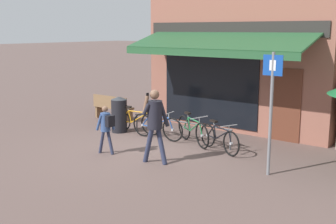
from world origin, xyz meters
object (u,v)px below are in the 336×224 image
object	(u,v)px
bicycle_blue	(157,126)
park_bench	(112,107)
bicycle_black	(219,138)
pedestrian_adult	(155,118)
bicycle_green	(193,130)
parking_sign	(271,102)
bicycle_orange	(136,121)
pedestrian_child	(106,124)
litter_bin	(119,114)

from	to	relation	value
bicycle_blue	park_bench	world-z (taller)	park_bench
bicycle_black	pedestrian_adult	xyz separation A→B (m)	(-0.69, -1.82, 0.75)
bicycle_green	pedestrian_adult	distance (m)	2.14
bicycle_green	park_bench	size ratio (longest dim) A/B	1.02
bicycle_black	parking_sign	world-z (taller)	parking_sign
bicycle_orange	pedestrian_child	xyz separation A→B (m)	(0.88, -2.08, 0.41)
pedestrian_child	park_bench	xyz separation A→B (m)	(-2.92, 3.10, -0.33)
bicycle_blue	litter_bin	xyz separation A→B (m)	(-1.50, -0.05, 0.18)
park_bench	bicycle_black	bearing A→B (deg)	-13.24
bicycle_green	parking_sign	distance (m)	3.25
bicycle_blue	bicycle_green	bearing A→B (deg)	7.22
parking_sign	park_bench	distance (m)	7.30
bicycle_green	litter_bin	xyz separation A→B (m)	(-2.63, -0.25, 0.18)
pedestrian_adult	pedestrian_child	size ratio (longest dim) A/B	1.42
bicycle_black	parking_sign	xyz separation A→B (m)	(1.83, -0.92, 1.29)
bicycle_blue	pedestrian_adult	xyz separation A→B (m)	(1.41, -1.80, 0.73)
bicycle_orange	bicycle_black	size ratio (longest dim) A/B	1.13
bicycle_blue	bicycle_green	size ratio (longest dim) A/B	1.10
bicycle_orange	pedestrian_adult	distance (m)	3.12
bicycle_black	pedestrian_child	size ratio (longest dim) A/B	1.23
bicycle_green	litter_bin	world-z (taller)	litter_bin
bicycle_orange	parking_sign	xyz separation A→B (m)	(4.87, -1.00, 1.26)
bicycle_black	parking_sign	size ratio (longest dim) A/B	0.58
bicycle_orange	bicycle_green	xyz separation A→B (m)	(2.08, 0.09, 0.01)
pedestrian_adult	parking_sign	bearing A→B (deg)	-151.98
bicycle_orange	bicycle_black	bearing A→B (deg)	-13.44
pedestrian_adult	litter_bin	distance (m)	3.43
bicycle_green	park_bench	world-z (taller)	bicycle_green
pedestrian_child	park_bench	bearing A→B (deg)	-40.32
bicycle_green	pedestrian_adult	world-z (taller)	pedestrian_adult
park_bench	bicycle_blue	bearing A→B (deg)	-21.67
bicycle_green	parking_sign	bearing A→B (deg)	6.46
bicycle_orange	litter_bin	world-z (taller)	litter_bin
bicycle_blue	pedestrian_child	bearing A→B (deg)	-94.73
bicycle_orange	park_bench	size ratio (longest dim) A/B	1.11
bicycle_black	litter_bin	distance (m)	3.60
litter_bin	bicycle_blue	bearing A→B (deg)	1.86
bicycle_orange	bicycle_blue	size ratio (longest dim) A/B	0.99
bicycle_green	bicycle_blue	bearing A→B (deg)	-142.09
bicycle_blue	pedestrian_adult	bearing A→B (deg)	-54.71
bicycle_orange	bicycle_black	world-z (taller)	bicycle_orange
bicycle_orange	bicycle_green	distance (m)	2.08
pedestrian_child	litter_bin	world-z (taller)	pedestrian_child
park_bench	litter_bin	bearing A→B (deg)	-39.24
bicycle_blue	bicycle_black	size ratio (longest dim) A/B	1.15
pedestrian_adult	pedestrian_child	xyz separation A→B (m)	(-1.48, -0.18, -0.31)
litter_bin	park_bench	size ratio (longest dim) A/B	0.70
bicycle_orange	park_bench	xyz separation A→B (m)	(-2.04, 1.01, 0.08)
bicycle_orange	bicycle_black	distance (m)	3.04
bicycle_orange	bicycle_black	xyz separation A→B (m)	(3.04, -0.08, -0.03)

